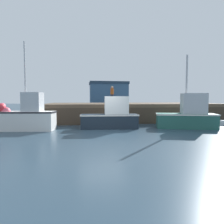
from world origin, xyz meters
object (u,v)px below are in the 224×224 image
at_px(fishing_boat_near_left, 25,116).
at_px(rowboat, 214,122).
at_px(fishing_boat_near_right, 111,116).
at_px(dockworker, 112,94).
at_px(fishing_boat_mid, 188,115).

xyz_separation_m(fishing_boat_near_left, rowboat, (12.84, 0.74, -0.69)).
relative_size(fishing_boat_near_right, rowboat, 2.06).
bearing_deg(dockworker, fishing_boat_near_right, -99.18).
height_order(fishing_boat_near_left, dockworker, fishing_boat_near_left).
bearing_deg(fishing_boat_near_right, fishing_boat_near_left, 179.34).
xyz_separation_m(fishing_boat_near_right, dockworker, (1.25, 7.74, 1.56)).
xyz_separation_m(fishing_boat_near_right, rowboat, (7.66, 0.80, -0.59)).
bearing_deg(fishing_boat_mid, rowboat, 25.83).
height_order(fishing_boat_near_right, rowboat, fishing_boat_near_right).
height_order(fishing_boat_near_left, rowboat, fishing_boat_near_left).
xyz_separation_m(fishing_boat_near_left, fishing_boat_near_right, (5.18, -0.06, -0.10)).
relative_size(fishing_boat_near_left, rowboat, 2.92).
relative_size(fishing_boat_mid, rowboat, 2.59).
distance_m(fishing_boat_near_right, dockworker, 8.00).
xyz_separation_m(fishing_boat_near_left, dockworker, (6.43, 7.68, 1.47)).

